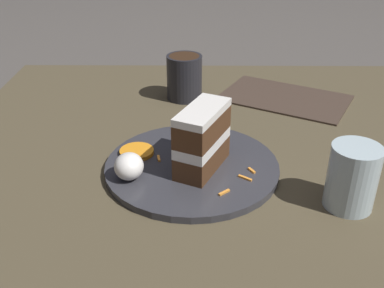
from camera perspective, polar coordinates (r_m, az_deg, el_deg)
name	(u,v)px	position (r m, az deg, el deg)	size (l,w,h in m)	color
ground_plane	(215,172)	(0.81, 2.97, -3.59)	(6.00, 6.00, 0.00)	#4C4742
dining_table	(216,163)	(0.80, 3.00, -2.48)	(0.95, 0.99, 0.04)	#4C422D
plate	(192,167)	(0.74, 0.00, -2.88)	(0.29, 0.29, 0.01)	#333338
cake_slice	(202,139)	(0.70, 1.32, 0.67)	(0.12, 0.09, 0.10)	#4C2D19
cream_dollop	(129,166)	(0.70, -8.01, -2.81)	(0.05, 0.05, 0.04)	white
orange_garnish	(137,152)	(0.77, -7.03, -0.97)	(0.06, 0.06, 0.01)	orange
carrot_shreds_scatter	(210,163)	(0.74, 2.30, -2.45)	(0.17, 0.16, 0.00)	orange
drinking_glass	(351,181)	(0.68, 19.59, -4.46)	(0.07, 0.07, 0.10)	silver
coffee_mug	(184,76)	(0.99, -0.98, 8.68)	(0.08, 0.08, 0.10)	#232328
menu_card	(285,98)	(1.03, 11.67, 5.75)	(0.17, 0.27, 0.00)	#423328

